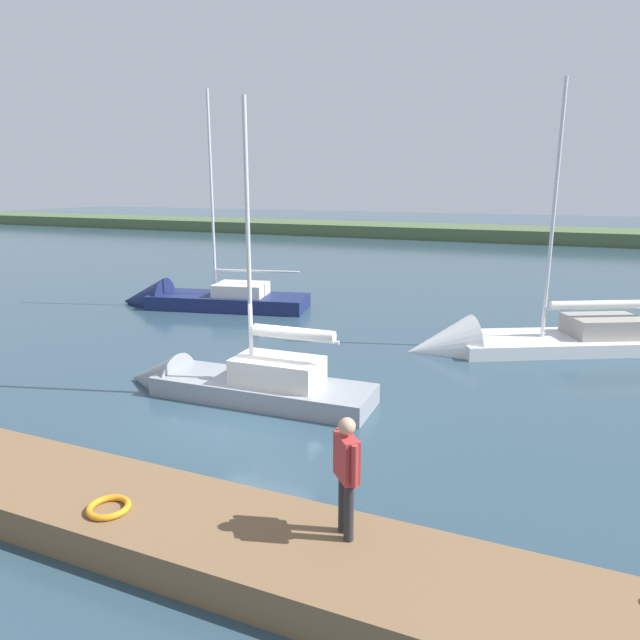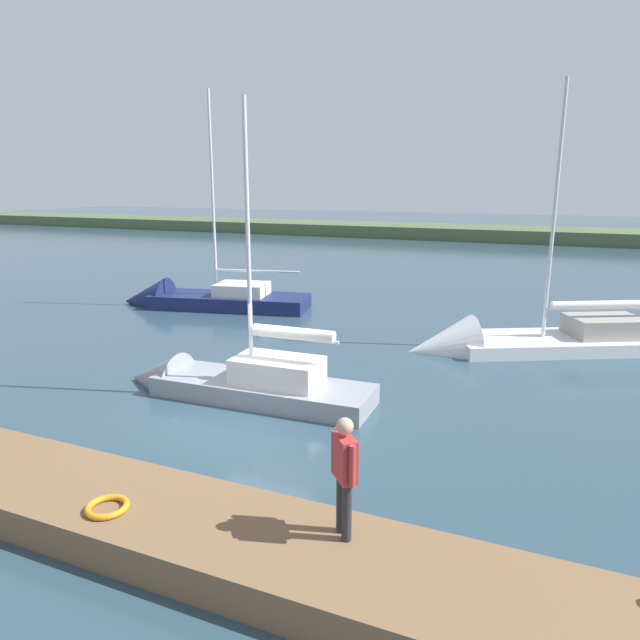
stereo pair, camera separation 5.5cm
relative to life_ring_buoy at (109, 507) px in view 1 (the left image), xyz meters
The scene contains 8 objects.
ground_plane 5.28m from the life_ring_buoy, 83.76° to the right, with size 200.00×200.00×0.00m, color #2D4756.
far_shoreline 53.73m from the life_ring_buoy, 89.39° to the right, with size 180.00×8.00×2.40m, color #4C603D.
dock_pier 0.78m from the life_ring_buoy, 36.39° to the right, with size 24.44×2.10×0.56m, color brown.
life_ring_buoy is the anchor object (origin of this frame).
sailboat_mid_channel 6.45m from the life_ring_buoy, 74.48° to the right, with size 7.01×1.98×8.18m.
sailboat_far_left 14.45m from the life_ring_buoy, 109.94° to the right, with size 9.28×6.40×9.77m.
sailboat_outer_mooring 17.51m from the life_ring_buoy, 59.27° to the right, with size 8.85×4.05×10.24m.
person_on_dock 3.77m from the life_ring_buoy, 166.87° to the right, with size 0.48×0.52×1.78m.
Camera 1 is at (-6.57, 11.08, 5.40)m, focal length 31.98 mm.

